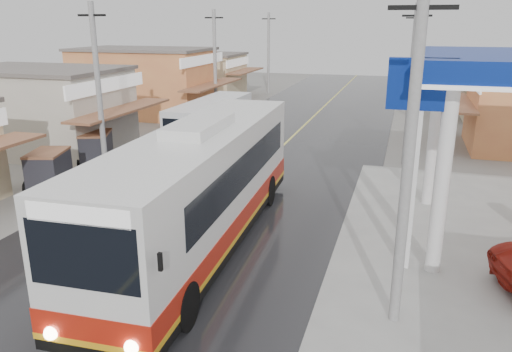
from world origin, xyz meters
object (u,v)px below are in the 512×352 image
(second_bus, at_px, (211,123))
(cyclist, at_px, (120,206))
(coach_bus, at_px, (202,187))
(tricycle_far, at_px, (96,147))
(tricycle_near, at_px, (48,168))
(tyre_stack, at_px, (62,185))

(second_bus, height_order, cyclist, second_bus)
(coach_bus, relative_size, tricycle_far, 5.41)
(cyclist, xyz_separation_m, tricycle_far, (-5.35, 6.50, 0.33))
(second_bus, xyz_separation_m, tricycle_near, (-4.05, -9.19, -0.50))
(cyclist, height_order, tricycle_near, cyclist)
(tricycle_near, relative_size, tyre_stack, 2.81)
(tyre_stack, bearing_deg, tricycle_near, -164.04)
(tricycle_far, bearing_deg, coach_bus, -62.18)
(tricycle_near, height_order, tricycle_far, tricycle_far)
(coach_bus, xyz_separation_m, second_bus, (-4.65, 12.50, -0.53))
(coach_bus, bearing_deg, tricycle_far, 138.57)
(coach_bus, height_order, tricycle_near, coach_bus)
(coach_bus, distance_m, cyclist, 3.95)
(coach_bus, relative_size, tricycle_near, 5.60)
(coach_bus, height_order, tyre_stack, coach_bus)
(tricycle_far, bearing_deg, tricycle_near, -109.18)
(tricycle_near, bearing_deg, tyre_stack, -0.51)
(tricycle_near, distance_m, tyre_stack, 0.94)
(coach_bus, relative_size, second_bus, 1.62)
(second_bus, distance_m, tricycle_far, 6.78)
(cyclist, height_order, tyre_stack, cyclist)
(cyclist, bearing_deg, second_bus, 75.71)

